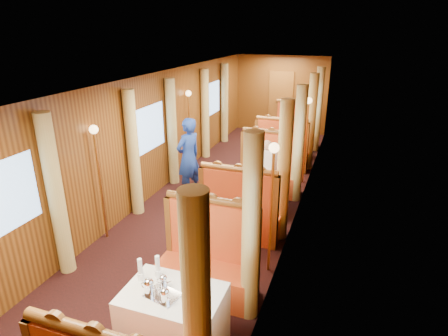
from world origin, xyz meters
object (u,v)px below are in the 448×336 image
at_px(banquette_mid_aft, 268,173).
at_px(table_far, 289,143).
at_px(banquette_mid_fwd, 241,215).
at_px(steward, 188,157).
at_px(banquette_far_fwd, 282,152).
at_px(passenger, 266,163).
at_px(rose_vase_mid, 257,167).
at_px(tea_tray, 163,295).
at_px(teapot_left, 149,288).
at_px(teapot_right, 165,297).
at_px(table_near, 174,321).
at_px(teapot_back, 163,283).
at_px(rose_vase_far, 289,123).
at_px(banquette_near_aft, 208,264).
at_px(banquette_far_aft, 295,132).
at_px(fruit_plate, 195,309).
at_px(table_mid, 256,193).

bearing_deg(banquette_mid_aft, table_far, 90.00).
height_order(banquette_mid_fwd, steward, steward).
xyz_separation_m(banquette_far_fwd, passenger, (-0.00, -1.74, 0.32)).
height_order(table_far, rose_vase_mid, rose_vase_mid).
height_order(tea_tray, rose_vase_mid, rose_vase_mid).
bearing_deg(banquette_mid_fwd, teapot_left, -94.72).
distance_m(tea_tray, teapot_right, 0.13).
bearing_deg(table_near, teapot_back, 158.59).
distance_m(banquette_mid_fwd, steward, 2.05).
bearing_deg(rose_vase_mid, steward, 167.94).
height_order(banquette_mid_aft, rose_vase_far, banquette_mid_aft).
xyz_separation_m(table_near, passenger, (-0.00, 4.25, 0.37)).
relative_size(teapot_right, passenger, 0.21).
height_order(banquette_near_aft, table_far, banquette_near_aft).
xyz_separation_m(table_near, teapot_right, (0.00, -0.16, 0.44)).
height_order(banquette_mid_aft, banquette_far_aft, same).
xyz_separation_m(table_far, banquette_far_fwd, (0.00, -1.01, 0.05)).
xyz_separation_m(table_far, teapot_right, (0.00, -7.16, 0.44)).
relative_size(table_near, teapot_right, 6.52).
height_order(banquette_mid_aft, tea_tray, banquette_mid_aft).
bearing_deg(rose_vase_mid, teapot_right, -90.10).
height_order(tea_tray, teapot_right, teapot_right).
height_order(banquette_near_aft, banquette_mid_fwd, same).
bearing_deg(banquette_mid_fwd, rose_vase_far, 90.27).
xyz_separation_m(banquette_far_aft, teapot_left, (-0.21, -8.11, 0.40)).
distance_m(teapot_left, teapot_back, 0.17).
xyz_separation_m(table_near, fruit_plate, (0.33, -0.16, 0.39)).
xyz_separation_m(teapot_back, passenger, (0.12, 4.20, -0.07)).
xyz_separation_m(banquette_far_fwd, fruit_plate, (0.33, -6.14, 0.35)).
bearing_deg(rose_vase_far, banquette_mid_fwd, -89.73).
bearing_deg(banquette_far_fwd, passenger, -90.00).
relative_size(banquette_mid_fwd, banquette_far_fwd, 1.00).
bearing_deg(banquette_mid_aft, passenger, -90.00).
xyz_separation_m(teapot_right, rose_vase_far, (-0.02, 7.14, 0.11)).
relative_size(table_mid, rose_vase_mid, 2.92).
bearing_deg(passenger, banquette_near_aft, -90.00).
bearing_deg(rose_vase_far, passenger, -89.55).
height_order(banquette_far_fwd, passenger, banquette_far_fwd).
bearing_deg(banquette_mid_fwd, banquette_far_fwd, 90.00).
bearing_deg(teapot_right, table_far, 113.93).
bearing_deg(table_near, banquette_near_aft, 90.00).
bearing_deg(table_mid, teapot_left, -93.40).
bearing_deg(table_near, teapot_right, -89.09).
xyz_separation_m(table_mid, banquette_far_aft, (0.00, 4.51, 0.05)).
height_order(tea_tray, teapot_back, teapot_back).
bearing_deg(table_near, teapot_left, -155.70).
bearing_deg(rose_vase_far, banquette_far_fwd, -88.78).
xyz_separation_m(tea_tray, steward, (-1.46, 3.87, 0.07)).
distance_m(banquette_near_aft, teapot_back, 1.05).
xyz_separation_m(fruit_plate, steward, (-1.86, 3.95, 0.06)).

